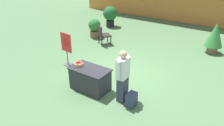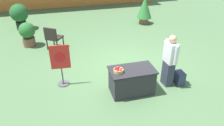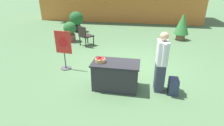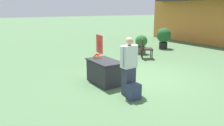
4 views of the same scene
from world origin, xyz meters
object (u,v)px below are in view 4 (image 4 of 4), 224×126
at_px(patio_chair, 145,47).
at_px(potted_plant_near_left, 141,43).
at_px(poster_board, 100,50).
at_px(display_table, 105,72).
at_px(person_visitor, 129,66).
at_px(potted_plant_far_right, 164,36).
at_px(backpack, 134,92).
at_px(apple_basket, 97,56).

relative_size(patio_chair, potted_plant_near_left, 0.94).
xyz_separation_m(poster_board, patio_chair, (-0.17, 2.63, -0.18)).
distance_m(display_table, person_visitor, 1.28).
height_order(poster_board, potted_plant_far_right, poster_board).
bearing_deg(backpack, display_table, 179.48).
distance_m(display_table, apple_basket, 0.61).
distance_m(person_visitor, poster_board, 3.23).
bearing_deg(patio_chair, person_visitor, -101.73).
height_order(poster_board, patio_chair, poster_board).
height_order(display_table, person_visitor, person_visitor).
height_order(display_table, potted_plant_far_right, potted_plant_far_right).
bearing_deg(potted_plant_far_right, potted_plant_near_left, -77.50).
bearing_deg(potted_plant_near_left, backpack, -41.69).
bearing_deg(potted_plant_far_right, apple_basket, -63.56).
bearing_deg(potted_plant_near_left, potted_plant_far_right, 102.50).
xyz_separation_m(display_table, poster_board, (-1.93, 0.90, 0.35)).
distance_m(person_visitor, potted_plant_near_left, 5.92).
xyz_separation_m(display_table, person_visitor, (1.19, 0.08, 0.45)).
relative_size(display_table, patio_chair, 1.35).
xyz_separation_m(potted_plant_far_right, potted_plant_near_left, (0.48, -2.16, -0.18)).
height_order(poster_board, potted_plant_near_left, poster_board).
xyz_separation_m(person_visitor, potted_plant_far_right, (-4.77, 6.23, -0.09)).
height_order(display_table, apple_basket, apple_basket).
relative_size(backpack, potted_plant_near_left, 0.41).
distance_m(patio_chair, potted_plant_far_right, 3.16).
distance_m(patio_chair, potted_plant_near_left, 1.18).
bearing_deg(potted_plant_near_left, poster_board, -70.13).
xyz_separation_m(backpack, patio_chair, (-3.66, 3.54, 0.34)).
relative_size(display_table, apple_basket, 4.72).
bearing_deg(patio_chair, backpack, -99.41).
bearing_deg(patio_chair, potted_plant_far_right, 62.76).
height_order(backpack, potted_plant_far_right, potted_plant_far_right).
height_order(person_visitor, potted_plant_far_right, person_visitor).
distance_m(person_visitor, backpack, 0.73).
bearing_deg(person_visitor, backpack, 162.11).
distance_m(display_table, potted_plant_near_left, 5.18).
distance_m(person_visitor, potted_plant_far_right, 7.85).
bearing_deg(poster_board, display_table, 69.68).
xyz_separation_m(apple_basket, potted_plant_near_left, (-2.68, 4.19, -0.26)).
distance_m(apple_basket, potted_plant_near_left, 4.98).
bearing_deg(potted_plant_near_left, apple_basket, -57.39).
relative_size(poster_board, potted_plant_far_right, 1.06).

